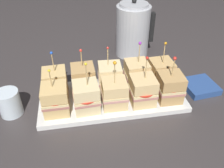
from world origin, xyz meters
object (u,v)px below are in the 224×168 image
object	(u,v)px
sandwich_back_left	(83,79)
sandwich_back_center	(109,77)
sandwich_front_left	(86,97)
kettle_steel	(133,30)
drinking_glass	(9,103)
sandwich_back_far_right	(161,72)
serving_platter	(112,98)
sandwich_front_far_right	(170,87)
sandwich_front_right	(143,91)
sandwich_back_far_left	(55,82)
napkin_stack	(200,86)
sandwich_front_far_left	(56,99)
sandwich_back_right	(136,74)
sandwich_front_center	(114,93)

from	to	relation	value
sandwich_back_left	sandwich_back_center	world-z (taller)	sandwich_back_center
sandwich_front_left	kettle_steel	xyz separation A→B (m)	(0.24, 0.38, 0.05)
sandwich_back_left	drinking_glass	distance (m)	0.26
sandwich_back_far_right	serving_platter	bearing A→B (deg)	-166.23
sandwich_front_far_right	drinking_glass	size ratio (longest dim) A/B	1.94
sandwich_front_right	sandwich_back_center	xyz separation A→B (m)	(-0.10, 0.10, -0.00)
sandwich_front_right	kettle_steel	bearing A→B (deg)	81.75
sandwich_back_far_right	sandwich_back_left	bearing A→B (deg)	179.20
serving_platter	kettle_steel	size ratio (longest dim) A/B	1.98
sandwich_front_far_right	sandwich_back_left	bearing A→B (deg)	160.93
sandwich_back_far_left	napkin_stack	bearing A→B (deg)	-4.54
sandwich_front_far_right	sandwich_back_left	xyz separation A→B (m)	(-0.29, 0.10, -0.00)
sandwich_front_far_right	sandwich_back_far_right	distance (m)	0.10
sandwich_front_right	napkin_stack	distance (m)	0.26
sandwich_front_far_right	sandwich_back_center	xyz separation A→B (m)	(-0.20, 0.09, -0.00)
serving_platter	sandwich_back_far_right	size ratio (longest dim) A/B	2.91
sandwich_back_far_left	serving_platter	bearing A→B (deg)	-14.17
sandwich_front_left	drinking_glass	distance (m)	0.26
sandwich_front_far_left	sandwich_front_far_right	bearing A→B (deg)	-0.04
sandwich_back_left	sandwich_back_far_right	distance (m)	0.29
sandwich_front_right	sandwich_back_far_left	xyz separation A→B (m)	(-0.29, 0.10, -0.00)
sandwich_back_right	sandwich_back_far_right	world-z (taller)	sandwich_back_right
sandwich_front_left	sandwich_back_far_left	bearing A→B (deg)	134.97
sandwich_front_left	sandwich_back_left	bearing A→B (deg)	91.17
napkin_stack	sandwich_front_center	bearing A→B (deg)	-171.29
sandwich_front_far_right	sandwich_back_right	xyz separation A→B (m)	(-0.09, 0.10, 0.00)
sandwich_front_center	sandwich_back_center	size ratio (longest dim) A/B	1.03
sandwich_front_center	sandwich_back_left	size ratio (longest dim) A/B	1.04
sandwich_front_left	sandwich_front_far_right	size ratio (longest dim) A/B	1.04
kettle_steel	napkin_stack	xyz separation A→B (m)	(0.19, -0.32, -0.11)
sandwich_back_far_left	kettle_steel	bearing A→B (deg)	38.58
sandwich_front_right	sandwich_back_right	distance (m)	0.10
sandwich_front_far_right	napkin_stack	xyz separation A→B (m)	(0.15, 0.05, -0.06)
sandwich_front_far_right	drinking_glass	world-z (taller)	sandwich_front_far_right
sandwich_back_far_left	sandwich_front_far_right	bearing A→B (deg)	-14.11
napkin_stack	sandwich_back_right	bearing A→B (deg)	169.92
kettle_steel	sandwich_front_far_right	bearing A→B (deg)	-83.58
serving_platter	napkin_stack	distance (m)	0.34
sandwich_front_left	sandwich_back_center	distance (m)	0.13
sandwich_back_right	sandwich_back_far_right	bearing A→B (deg)	-1.39
serving_platter	drinking_glass	world-z (taller)	drinking_glass
napkin_stack	drinking_glass	bearing A→B (deg)	-178.43
serving_platter	sandwich_front_far_right	size ratio (longest dim) A/B	2.97
sandwich_back_center	sandwich_back_far_right	distance (m)	0.20
sandwich_back_far_left	sandwich_back_center	size ratio (longest dim) A/B	1.01
sandwich_front_far_right	sandwich_back_center	size ratio (longest dim) A/B	1.02
kettle_steel	sandwich_front_left	bearing A→B (deg)	-122.93
sandwich_front_far_right	sandwich_back_far_left	world-z (taller)	same
kettle_steel	sandwich_front_far_left	bearing A→B (deg)	-132.59
serving_platter	napkin_stack	size ratio (longest dim) A/B	3.99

